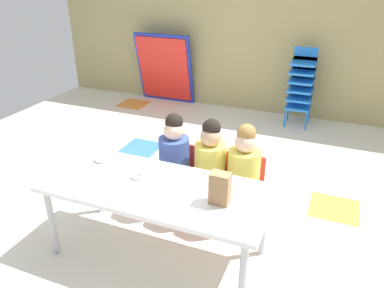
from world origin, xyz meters
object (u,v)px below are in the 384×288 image
(seated_child_near_camera, at_px, (175,154))
(paper_plate_near_edge, at_px, (102,161))
(paper_bag_brown, at_px, (220,188))
(kid_chair_blue_stack, at_px, (301,84))
(donut_powdered_on_plate, at_px, (102,158))
(folded_activity_table, at_px, (165,69))
(craft_table, at_px, (156,193))
(donut_powdered_loose, at_px, (138,176))
(seated_child_middle_seat, at_px, (211,161))
(seated_child_far_right, at_px, (244,168))

(seated_child_near_camera, bearing_deg, paper_plate_near_edge, -137.02)
(paper_bag_brown, xyz_separation_m, paper_plate_near_edge, (-1.05, 0.19, -0.11))
(kid_chair_blue_stack, relative_size, donut_powdered_on_plate, 8.27)
(folded_activity_table, bearing_deg, craft_table, -64.93)
(seated_child_near_camera, bearing_deg, paper_bag_brown, -45.18)
(craft_table, xyz_separation_m, paper_plate_near_edge, (-0.57, 0.17, 0.06))
(craft_table, xyz_separation_m, folded_activity_table, (-1.51, 3.24, -0.01))
(craft_table, height_order, paper_plate_near_edge, paper_plate_near_edge)
(craft_table, height_order, donut_powdered_on_plate, donut_powdered_on_plate)
(folded_activity_table, bearing_deg, paper_plate_near_edge, -72.83)
(folded_activity_table, xyz_separation_m, donut_powdered_on_plate, (0.95, -3.07, 0.09))
(craft_table, distance_m, donut_powdered_loose, 0.20)
(seated_child_middle_seat, distance_m, paper_plate_near_edge, 0.87)
(craft_table, distance_m, kid_chair_blue_stack, 3.13)
(seated_child_middle_seat, distance_m, paper_bag_brown, 0.69)
(donut_powdered_on_plate, distance_m, donut_powdered_loose, 0.40)
(kid_chair_blue_stack, distance_m, paper_plate_near_edge, 3.13)
(folded_activity_table, bearing_deg, donut_powdered_loose, -67.20)
(seated_child_near_camera, relative_size, paper_plate_near_edge, 5.10)
(folded_activity_table, bearing_deg, paper_bag_brown, -58.55)
(seated_child_middle_seat, relative_size, seated_child_far_right, 1.00)
(paper_plate_near_edge, distance_m, donut_powdered_loose, 0.40)
(paper_plate_near_edge, height_order, donut_powdered_loose, donut_powdered_loose)
(kid_chair_blue_stack, distance_m, donut_powdered_on_plate, 3.13)
(seated_child_far_right, xyz_separation_m, paper_bag_brown, (-0.01, -0.61, 0.16))
(folded_activity_table, height_order, donut_powdered_on_plate, folded_activity_table)
(craft_table, xyz_separation_m, seated_child_far_right, (0.49, 0.58, 0.01))
(folded_activity_table, xyz_separation_m, paper_plate_near_edge, (0.95, -3.07, 0.07))
(paper_bag_brown, bearing_deg, kid_chair_blue_stack, 87.95)
(craft_table, distance_m, folded_activity_table, 3.57)
(paper_bag_brown, height_order, paper_plate_near_edge, paper_bag_brown)
(paper_plate_near_edge, distance_m, donut_powdered_on_plate, 0.02)
(seated_child_near_camera, relative_size, donut_powdered_loose, 8.91)
(seated_child_middle_seat, xyz_separation_m, donut_powdered_loose, (-0.38, -0.52, 0.06))
(craft_table, height_order, folded_activity_table, folded_activity_table)
(folded_activity_table, distance_m, donut_powdered_on_plate, 3.21)
(craft_table, distance_m, paper_plate_near_edge, 0.59)
(craft_table, bearing_deg, folded_activity_table, 115.07)
(craft_table, xyz_separation_m, kid_chair_blue_stack, (0.59, 3.07, 0.03))
(craft_table, height_order, seated_child_near_camera, seated_child_near_camera)
(donut_powdered_on_plate, bearing_deg, seated_child_middle_seat, 28.29)
(donut_powdered_loose, bearing_deg, seated_child_near_camera, 83.88)
(kid_chair_blue_stack, relative_size, folded_activity_table, 0.96)
(seated_child_far_right, relative_size, folded_activity_table, 0.84)
(seated_child_near_camera, height_order, seated_child_middle_seat, same)
(craft_table, relative_size, seated_child_near_camera, 1.77)
(donut_powdered_on_plate, bearing_deg, seated_child_far_right, 21.45)
(seated_child_near_camera, relative_size, folded_activity_table, 0.84)
(paper_plate_near_edge, bearing_deg, seated_child_near_camera, 42.98)
(seated_child_far_right, distance_m, paper_bag_brown, 0.63)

